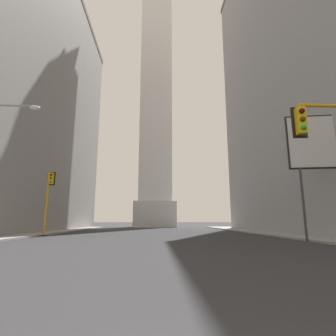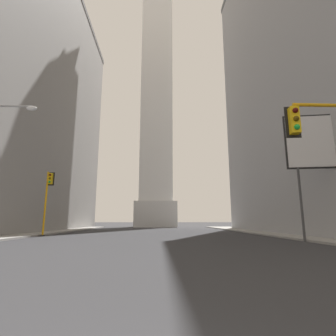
{
  "view_description": "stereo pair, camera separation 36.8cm",
  "coord_description": "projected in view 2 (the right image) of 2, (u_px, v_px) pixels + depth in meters",
  "views": [
    {
      "loc": [
        -0.02,
        -1.18,
        1.49
      ],
      "look_at": [
        2.02,
        39.92,
        9.7
      ],
      "focal_mm": 28.0,
      "sensor_mm": 36.0,
      "label": 1
    },
    {
      "loc": [
        0.35,
        -1.19,
        1.49
      ],
      "look_at": [
        2.02,
        39.92,
        9.7
      ],
      "focal_mm": 28.0,
      "sensor_mm": 36.0,
      "label": 2
    }
  ],
  "objects": [
    {
      "name": "traffic_light_mid_left",
      "position": [
        48.0,
        193.0,
        25.85
      ],
      "size": [
        0.79,
        0.52,
        6.26
      ],
      "color": "orange",
      "rests_on": "ground_plane"
    },
    {
      "name": "sidewalk_right",
      "position": [
        312.0,
        237.0,
        21.95
      ],
      "size": [
        5.0,
        69.87,
        0.15
      ],
      "primitive_type": "cube",
      "color": "gray",
      "rests_on": "ground_plane"
    },
    {
      "name": "obelisk",
      "position": [
        157.0,
        90.0,
        64.37
      ],
      "size": [
        9.1,
        9.1,
        68.69
      ],
      "color": "silver",
      "rests_on": "ground_plane"
    },
    {
      "name": "billboard_sign",
      "position": [
        317.0,
        144.0,
        19.61
      ],
      "size": [
        4.48,
        0.97,
        9.41
      ],
      "color": "#3F3F42",
      "rests_on": "ground_plane"
    }
  ]
}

